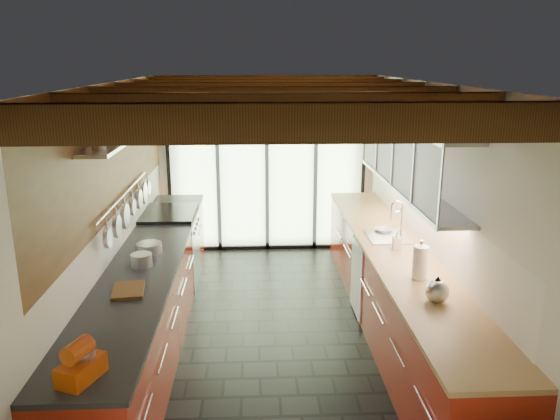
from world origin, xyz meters
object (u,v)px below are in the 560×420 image
at_px(paper_towel, 420,263).
at_px(bowl, 384,230).
at_px(soap_bottle, 397,240).
at_px(kettle, 437,290).
at_px(stand_mixer, 81,363).

distance_m(paper_towel, bowl, 1.38).
bearing_deg(soap_bottle, bowl, 90.00).
height_order(kettle, bowl, kettle).
height_order(kettle, soap_bottle, kettle).
bearing_deg(soap_bottle, paper_towel, -90.00).
distance_m(paper_towel, soap_bottle, 0.79).
xyz_separation_m(stand_mixer, soap_bottle, (2.54, 2.25, -0.01)).
xyz_separation_m(stand_mixer, paper_towel, (2.54, 1.46, 0.05)).
relative_size(paper_towel, soap_bottle, 1.92).
xyz_separation_m(kettle, paper_towel, (0.00, 0.47, 0.05)).
relative_size(soap_bottle, bowl, 0.96).
bearing_deg(stand_mixer, kettle, 21.26).
bearing_deg(bowl, soap_bottle, -90.00).
bearing_deg(stand_mixer, paper_towel, 29.90).
height_order(kettle, paper_towel, paper_towel).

